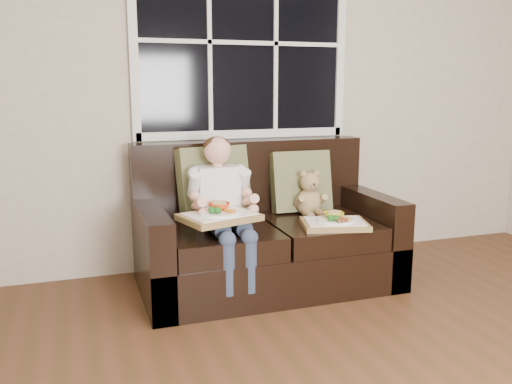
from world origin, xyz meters
name	(u,v)px	position (x,y,z in m)	size (l,w,h in m)	color
window_back	(243,43)	(-0.32, 2.48, 1.65)	(1.62, 0.04, 1.37)	black
loveseat	(264,239)	(-0.32, 2.02, 0.31)	(1.70, 0.92, 0.96)	black
pillow_left	(214,183)	(-0.63, 2.17, 0.69)	(0.52, 0.30, 0.50)	olive
pillow_right	(301,181)	(0.02, 2.17, 0.67)	(0.44, 0.21, 0.45)	olive
child	(222,197)	(-0.64, 1.90, 0.65)	(0.39, 0.60, 0.89)	white
teddy_bear	(310,196)	(0.03, 2.03, 0.58)	(0.20, 0.25, 0.33)	tan
tray_left	(219,215)	(-0.71, 1.72, 0.58)	(0.52, 0.45, 0.10)	#9E7D47
tray_right	(335,222)	(0.05, 1.68, 0.48)	(0.48, 0.41, 0.09)	#9E7D47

